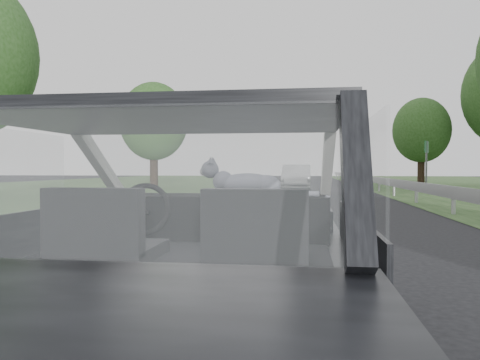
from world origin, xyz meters
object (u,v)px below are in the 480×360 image
(other_car, at_px, (296,178))
(cat, at_px, (247,183))
(highway_sign, at_px, (426,165))
(subject_car, at_px, (192,250))

(other_car, bearing_deg, cat, -89.94)
(cat, height_order, highway_sign, highway_sign)
(cat, xyz_separation_m, highway_sign, (7.24, 24.47, 0.28))
(subject_car, distance_m, highway_sign, 26.18)
(highway_sign, bearing_deg, cat, -82.31)
(highway_sign, bearing_deg, other_car, -134.55)
(subject_car, bearing_deg, other_car, 89.43)
(subject_car, height_order, other_car, subject_car)
(cat, xyz_separation_m, other_car, (-0.02, 21.64, -0.40))
(other_car, relative_size, highway_sign, 1.54)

